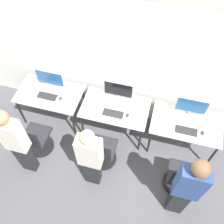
% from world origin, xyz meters
% --- Properties ---
extents(ground_plane, '(20.00, 20.00, 0.00)m').
position_xyz_m(ground_plane, '(0.00, 0.00, 0.00)').
color(ground_plane, '#4C4C51').
extents(wall_back, '(12.00, 0.05, 2.80)m').
position_xyz_m(wall_back, '(0.00, 0.84, 1.40)').
color(wall_back, silver).
rests_on(wall_back, ground_plane).
extents(desk_left, '(1.19, 0.71, 0.74)m').
position_xyz_m(desk_left, '(-1.26, 0.36, 0.66)').
color(desk_left, silver).
rests_on(desk_left, ground_plane).
extents(monitor_left, '(0.52, 0.18, 0.41)m').
position_xyz_m(monitor_left, '(-1.26, 0.51, 0.96)').
color(monitor_left, '#B2B2B7').
rests_on(monitor_left, desk_left).
extents(keyboard_left, '(0.36, 0.15, 0.02)m').
position_xyz_m(keyboard_left, '(-1.26, 0.27, 0.75)').
color(keyboard_left, '#262628').
rests_on(keyboard_left, desk_left).
extents(mouse_left, '(0.06, 0.09, 0.03)m').
position_xyz_m(mouse_left, '(-1.00, 0.28, 0.76)').
color(mouse_left, '#333333').
rests_on(mouse_left, desk_left).
extents(office_chair_left, '(0.48, 0.48, 0.89)m').
position_xyz_m(office_chair_left, '(-1.26, -0.43, 0.37)').
color(office_chair_left, black).
rests_on(office_chair_left, ground_plane).
extents(person_left, '(0.36, 0.22, 1.68)m').
position_xyz_m(person_left, '(-1.26, -0.80, 0.92)').
color(person_left, '#232328').
rests_on(person_left, ground_plane).
extents(desk_center, '(1.19, 0.71, 0.74)m').
position_xyz_m(desk_center, '(0.00, 0.36, 0.66)').
color(desk_center, silver).
rests_on(desk_center, ground_plane).
extents(monitor_center, '(0.52, 0.18, 0.41)m').
position_xyz_m(monitor_center, '(0.00, 0.57, 0.96)').
color(monitor_center, '#B2B2B7').
rests_on(monitor_center, desk_center).
extents(keyboard_center, '(0.36, 0.15, 0.02)m').
position_xyz_m(keyboard_center, '(0.00, 0.21, 0.75)').
color(keyboard_center, '#262628').
rests_on(keyboard_center, desk_center).
extents(mouse_center, '(0.06, 0.09, 0.03)m').
position_xyz_m(mouse_center, '(0.25, 0.24, 0.76)').
color(mouse_center, '#333333').
rests_on(mouse_center, desk_center).
extents(office_chair_center, '(0.48, 0.48, 0.89)m').
position_xyz_m(office_chair_center, '(-0.04, -0.37, 0.37)').
color(office_chair_center, black).
rests_on(office_chair_center, ground_plane).
extents(person_center, '(0.36, 0.21, 1.58)m').
position_xyz_m(person_center, '(-0.10, -0.73, 0.86)').
color(person_center, '#232328').
rests_on(person_center, ground_plane).
extents(desk_right, '(1.19, 0.71, 0.74)m').
position_xyz_m(desk_right, '(1.26, 0.36, 0.66)').
color(desk_right, silver).
rests_on(desk_right, ground_plane).
extents(monitor_right, '(0.52, 0.18, 0.41)m').
position_xyz_m(monitor_right, '(1.26, 0.54, 0.96)').
color(monitor_right, '#B2B2B7').
rests_on(monitor_right, desk_right).
extents(keyboard_right, '(0.36, 0.15, 0.02)m').
position_xyz_m(keyboard_right, '(1.26, 0.19, 0.75)').
color(keyboard_right, '#262628').
rests_on(keyboard_right, desk_right).
extents(mouse_right, '(0.06, 0.09, 0.03)m').
position_xyz_m(mouse_right, '(1.52, 0.21, 0.76)').
color(mouse_right, '#333333').
rests_on(mouse_right, desk_right).
extents(office_chair_right, '(0.48, 0.48, 0.89)m').
position_xyz_m(office_chair_right, '(1.32, -0.48, 0.37)').
color(office_chair_right, black).
rests_on(office_chair_right, ground_plane).
extents(person_right, '(0.36, 0.23, 1.73)m').
position_xyz_m(person_right, '(1.31, -0.85, 0.95)').
color(person_right, '#232328').
rests_on(person_right, ground_plane).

